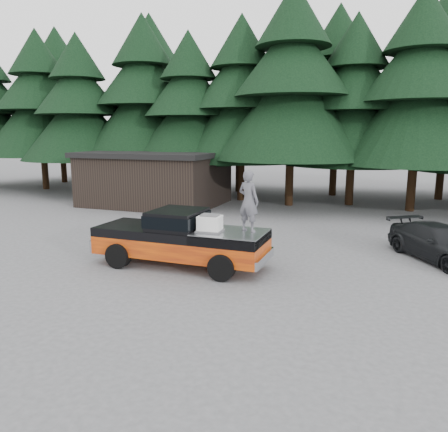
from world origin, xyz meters
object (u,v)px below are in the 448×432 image
(pickup_truck, at_px, (181,247))
(utility_building, at_px, (155,178))
(air_compressor, at_px, (210,224))
(man_on_bed, at_px, (249,201))
(parked_car, at_px, (440,243))

(pickup_truck, xyz_separation_m, utility_building, (-7.28, 11.24, 1.00))
(air_compressor, relative_size, man_on_bed, 0.37)
(pickup_truck, bearing_deg, man_on_bed, 6.08)
(air_compressor, xyz_separation_m, parked_car, (7.12, 4.02, -0.95))
(pickup_truck, relative_size, man_on_bed, 3.03)
(air_compressor, bearing_deg, parked_car, 24.82)
(air_compressor, xyz_separation_m, man_on_bed, (1.14, 0.48, 0.74))
(man_on_bed, height_order, utility_building, man_on_bed)
(utility_building, bearing_deg, air_compressor, -53.63)
(air_compressor, height_order, parked_car, air_compressor)
(pickup_truck, bearing_deg, air_compressor, -11.33)
(man_on_bed, bearing_deg, parked_car, -131.68)
(man_on_bed, xyz_separation_m, utility_building, (-9.59, 10.99, -0.65))
(parked_car, relative_size, utility_building, 0.52)
(pickup_truck, xyz_separation_m, parked_car, (8.29, 3.78, -0.03))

